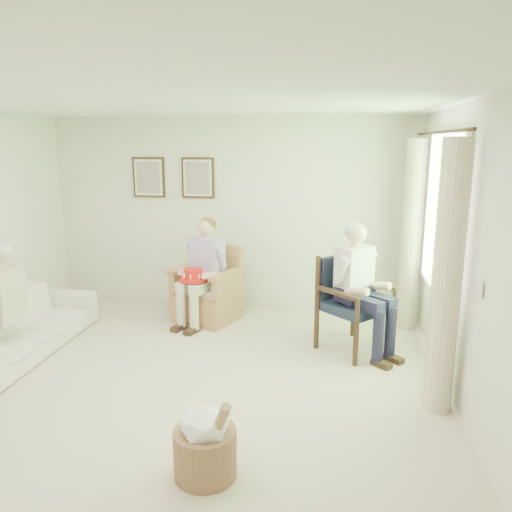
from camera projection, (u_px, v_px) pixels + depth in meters
name	position (u px, v px, depth m)	size (l,w,h in m)	color
floor	(172.00, 398.00, 4.51)	(5.50, 5.50, 0.00)	beige
back_wall	(231.00, 213.00, 6.87)	(5.00, 0.04, 2.60)	silver
right_wall	(477.00, 269.00, 3.85)	(0.04, 5.50, 2.60)	silver
ceiling	(160.00, 98.00, 3.93)	(5.00, 5.50, 0.02)	white
window	(443.00, 211.00, 4.95)	(0.13, 2.50, 1.63)	#2D6B23
curtain_left	(447.00, 279.00, 4.12)	(0.34, 0.34, 2.30)	beige
curtain_right	(411.00, 236.00, 6.01)	(0.34, 0.34, 2.30)	beige
framed_print_left	(149.00, 177.00, 6.89)	(0.45, 0.05, 0.55)	#382114
framed_print_right	(198.00, 178.00, 6.79)	(0.45, 0.05, 0.55)	#382114
wicker_armchair	(208.00, 296.00, 6.48)	(0.74, 0.74, 0.95)	tan
wood_armchair	(355.00, 299.00, 5.53)	(0.67, 0.63, 1.03)	black
sofa	(22.00, 326.00, 5.46)	(0.79, 2.02, 0.59)	white
person_wicker	(205.00, 265.00, 6.26)	(0.40, 0.63, 1.31)	beige
person_dark	(357.00, 280.00, 5.31)	(0.40, 0.63, 1.40)	#1B1835
red_hat	(194.00, 276.00, 6.11)	(0.34, 0.34, 0.14)	red
hatbox	(205.00, 442.00, 3.41)	(0.57, 0.57, 0.64)	tan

